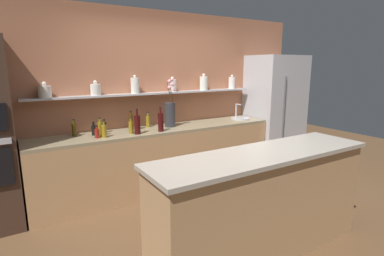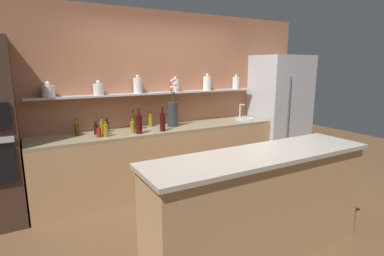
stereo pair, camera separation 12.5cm
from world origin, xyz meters
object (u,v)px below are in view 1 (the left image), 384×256
(sink_fixture, at_px, (240,118))
(bottle_oil_9, at_px, (74,129))
(bottle_sauce_5, at_px, (94,130))
(bottle_wine_8, at_px, (137,124))
(flower_vase, at_px, (170,113))
(bottle_oil_6, at_px, (100,129))
(bottle_spirit_0, at_px, (131,122))
(bottle_sauce_3, at_px, (104,127))
(bottle_wine_7, at_px, (161,122))
(bottle_oil_1, at_px, (104,131))
(bottle_sauce_4, at_px, (97,133))
(bottle_oil_11, at_px, (148,121))
(bottle_oil_2, at_px, (131,127))
(bottle_oil_10, at_px, (137,123))
(refrigerator, at_px, (275,112))

(sink_fixture, relative_size, bottle_oil_9, 1.42)
(bottle_sauce_5, xyz_separation_m, bottle_wine_8, (0.51, -0.23, 0.06))
(flower_vase, height_order, bottle_oil_6, flower_vase)
(bottle_oil_6, relative_size, bottle_oil_9, 1.08)
(flower_vase, relative_size, bottle_spirit_0, 2.65)
(bottle_sauce_3, bearing_deg, bottle_wine_7, -25.86)
(bottle_oil_1, bearing_deg, sink_fixture, 3.57)
(bottle_sauce_4, bearing_deg, flower_vase, 8.17)
(bottle_oil_11, bearing_deg, bottle_sauce_5, -171.02)
(bottle_sauce_3, xyz_separation_m, bottle_wine_8, (0.35, -0.32, 0.05))
(sink_fixture, xyz_separation_m, bottle_oil_2, (-1.98, -0.10, 0.06))
(bottle_sauce_5, distance_m, bottle_oil_10, 0.62)
(bottle_oil_2, xyz_separation_m, bottle_wine_7, (0.39, -0.09, 0.05))
(bottle_oil_10, bearing_deg, bottle_sauce_5, -174.43)
(bottle_wine_7, bearing_deg, bottle_spirit_0, 134.25)
(refrigerator, bearing_deg, bottle_oil_10, 176.55)
(sink_fixture, distance_m, bottle_oil_9, 2.66)
(bottle_wine_7, bearing_deg, bottle_wine_8, 178.47)
(bottle_spirit_0, bearing_deg, bottle_sauce_5, -171.37)
(flower_vase, distance_m, bottle_oil_1, 1.04)
(refrigerator, bearing_deg, bottle_oil_6, 179.87)
(bottle_oil_2, xyz_separation_m, bottle_oil_6, (-0.39, 0.06, 0.01))
(flower_vase, relative_size, bottle_sauce_3, 3.83)
(sink_fixture, bearing_deg, bottle_wine_8, -174.53)
(bottle_oil_1, bearing_deg, bottle_oil_10, 25.18)
(bottle_sauce_5, bearing_deg, bottle_oil_1, -66.76)
(bottle_oil_9, relative_size, bottle_oil_11, 1.00)
(sink_fixture, xyz_separation_m, bottle_oil_1, (-2.34, -0.15, 0.06))
(bottle_spirit_0, relative_size, bottle_oil_2, 1.24)
(refrigerator, height_order, bottle_oil_2, refrigerator)
(bottle_sauce_4, distance_m, bottle_wine_7, 0.85)
(bottle_sauce_4, bearing_deg, bottle_oil_11, 20.47)
(bottle_oil_2, xyz_separation_m, bottle_wine_8, (0.06, -0.08, 0.05))
(flower_vase, bearing_deg, bottle_wine_7, -139.47)
(bottle_sauce_5, height_order, bottle_wine_8, bottle_wine_8)
(sink_fixture, relative_size, bottle_oil_6, 1.32)
(bottle_wine_7, height_order, bottle_oil_11, bottle_wine_7)
(bottle_spirit_0, distance_m, bottle_wine_7, 0.45)
(bottle_oil_9, height_order, bottle_oil_10, bottle_oil_10)
(bottle_oil_2, relative_size, bottle_wine_8, 0.64)
(bottle_oil_2, height_order, bottle_wine_8, bottle_wine_8)
(flower_vase, xyz_separation_m, bottle_oil_9, (-1.33, 0.09, -0.12))
(bottle_spirit_0, distance_m, bottle_sauce_5, 0.54)
(sink_fixture, relative_size, bottle_sauce_4, 1.97)
(bottle_sauce_3, height_order, bottle_wine_7, bottle_wine_7)
(bottle_sauce_5, bearing_deg, bottle_oil_9, 161.15)
(bottle_spirit_0, distance_m, bottle_oil_10, 0.09)
(bottle_sauce_3, height_order, bottle_oil_6, bottle_oil_6)
(bottle_oil_1, height_order, bottle_oil_2, bottle_oil_1)
(bottle_wine_8, xyz_separation_m, bottle_oil_9, (-0.74, 0.31, -0.04))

